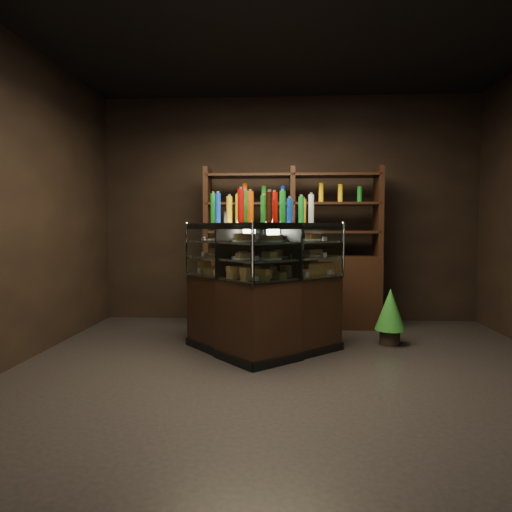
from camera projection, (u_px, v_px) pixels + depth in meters
The scene contains 7 objects.
ground at pixel (292, 380), 3.75m from camera, with size 5.00×5.00×0.00m, color black.
room_shell at pixel (293, 141), 3.63m from camera, with size 5.02×5.02×3.01m.
display_case at pixel (261, 309), 4.54m from camera, with size 1.67×1.30×1.31m.
food_display at pixel (261, 257), 4.50m from camera, with size 1.31×0.94×0.41m.
bottles_top at pixel (261, 208), 4.48m from camera, with size 1.14×0.80×0.30m.
potted_conifer at pixel (390, 308), 4.86m from camera, with size 0.32×0.32×0.69m.
back_shelving at pixel (292, 278), 5.76m from camera, with size 2.20×0.44×2.00m.
Camera 1 is at (-0.08, -3.69, 1.26)m, focal length 32.00 mm.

